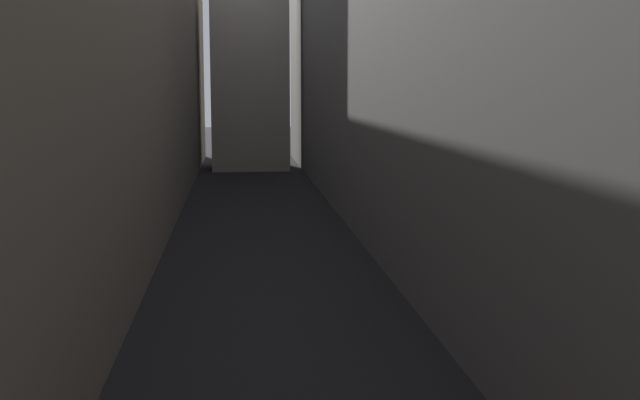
# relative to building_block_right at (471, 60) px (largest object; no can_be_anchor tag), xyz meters

# --- Properties ---
(ground_plane) EXTENTS (264.00, 264.00, 0.00)m
(ground_plane) POSITION_rel_building_block_right_xyz_m (-13.01, -2.00, -10.47)
(ground_plane) COLOR black
(building_block_left) EXTENTS (14.64, 108.00, 19.43)m
(building_block_left) POSITION_rel_building_block_right_xyz_m (-25.82, 0.00, -0.76)
(building_block_left) COLOR #756B5B
(building_block_left) RESTS_ON ground
(building_block_right) EXTENTS (15.01, 108.00, 20.95)m
(building_block_right) POSITION_rel_building_block_right_xyz_m (0.00, 0.00, 0.00)
(building_block_right) COLOR slate
(building_block_right) RESTS_ON ground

